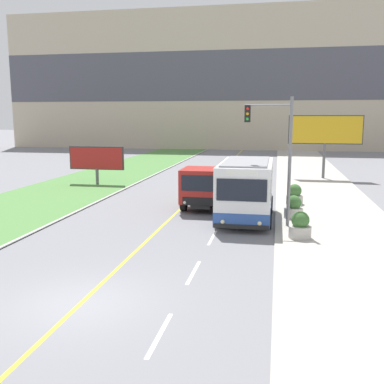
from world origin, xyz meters
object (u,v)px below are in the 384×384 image
object	(u,v)px
billboard_large	(325,131)
billboard_small	(97,159)
planter_round_near	(300,226)
planter_round_third	(295,195)
planter_round_second	(294,208)
dump_truck	(206,187)
city_bus	(246,190)
traffic_light_mast	(277,146)

from	to	relation	value
billboard_large	billboard_small	world-z (taller)	billboard_large
planter_round_near	planter_round_third	bearing A→B (deg)	89.79
planter_round_second	planter_round_third	distance (m)	3.95
billboard_small	planter_round_second	world-z (taller)	billboard_small
dump_truck	planter_round_near	bearing A→B (deg)	-50.10
billboard_large	planter_round_near	bearing A→B (deg)	-98.09
planter_round_second	planter_round_near	bearing A→B (deg)	-87.80
planter_round_near	billboard_large	bearing A→B (deg)	81.91
dump_truck	planter_round_second	xyz separation A→B (m)	(5.01, -2.23, -0.63)
billboard_small	city_bus	bearing A→B (deg)	-39.57
billboard_large	planter_round_near	world-z (taller)	billboard_large
traffic_light_mast	planter_round_near	world-z (taller)	traffic_light_mast
traffic_light_mast	planter_round_third	xyz separation A→B (m)	(1.14, 5.71, -3.37)
dump_truck	planter_round_second	world-z (taller)	dump_truck
billboard_small	planter_round_second	distance (m)	17.96
billboard_small	dump_truck	bearing A→B (deg)	-36.93
planter_round_second	billboard_small	bearing A→B (deg)	147.01
planter_round_near	planter_round_second	bearing A→B (deg)	92.20
traffic_light_mast	billboard_large	world-z (taller)	traffic_light_mast
city_bus	billboard_small	world-z (taller)	city_bus
billboard_small	planter_round_third	xyz separation A→B (m)	(15.20, -5.80, -1.43)
planter_round_near	planter_round_third	world-z (taller)	planter_round_third
city_bus	dump_truck	distance (m)	3.82
billboard_large	planter_round_second	world-z (taller)	billboard_large
planter_round_near	planter_round_third	distance (m)	7.89
billboard_small	planter_round_second	xyz separation A→B (m)	(15.02, -9.75, -1.43)
dump_truck	planter_round_near	world-z (taller)	dump_truck
billboard_small	planter_round_near	distance (m)	20.49
traffic_light_mast	billboard_small	size ratio (longest dim) A/B	1.40
city_bus	traffic_light_mast	distance (m)	3.07
city_bus	billboard_large	bearing A→B (deg)	71.97
planter_round_near	dump_truck	bearing A→B (deg)	129.90
city_bus	traffic_light_mast	xyz separation A→B (m)	(1.52, -1.15, 2.41)
dump_truck	planter_round_second	distance (m)	5.52
billboard_large	planter_round_third	size ratio (longest dim) A/B	5.03
city_bus	billboard_large	size ratio (longest dim) A/B	0.99
traffic_light_mast	planter_round_near	size ratio (longest dim) A/B	5.26
dump_truck	billboard_large	bearing A→B (deg)	60.27
city_bus	planter_round_near	bearing A→B (deg)	-51.72
planter_round_second	traffic_light_mast	bearing A→B (deg)	-118.51
city_bus	dump_truck	world-z (taller)	city_bus
city_bus	planter_round_near	xyz separation A→B (m)	(2.63, -3.33, -0.97)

